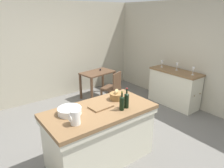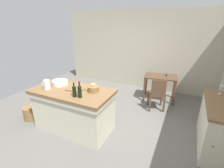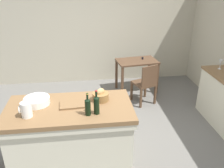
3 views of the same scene
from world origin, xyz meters
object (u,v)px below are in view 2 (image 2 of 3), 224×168
object	(u,v)px
pitcher	(47,85)
wine_glass_middle	(221,88)
wicker_hamper	(30,113)
side_cabinet	(217,126)
wine_bottle_amber	(74,91)
writing_desk	(160,80)
wash_bowl	(60,83)
cutting_board	(75,89)
island_table	(74,108)
wine_bottle_dark	(80,91)
bread_basket	(93,88)
wooden_chair	(157,93)

from	to	relation	value
pitcher	wine_glass_middle	size ratio (longest dim) A/B	1.32
wine_glass_middle	wicker_hamper	size ratio (longest dim) A/B	0.56
side_cabinet	wine_bottle_amber	xyz separation A→B (m)	(-2.47, -0.85, 0.57)
writing_desk	wash_bowl	xyz separation A→B (m)	(-1.85, -2.09, 0.33)
pitcher	cutting_board	world-z (taller)	pitcher
island_table	wine_bottle_dark	distance (m)	0.69
wash_bowl	wicker_hamper	world-z (taller)	wash_bowl
wine_bottle_dark	wine_glass_middle	world-z (taller)	wine_bottle_dark
wash_bowl	pitcher	bearing A→B (deg)	-102.73
wine_bottle_dark	wine_bottle_amber	size ratio (longest dim) A/B	1.07
bread_basket	cutting_board	xyz separation A→B (m)	(-0.38, -0.09, -0.05)
wine_bottle_dark	wine_glass_middle	bearing A→B (deg)	28.37
wash_bowl	wine_bottle_dark	distance (m)	0.86
island_table	side_cabinet	size ratio (longest dim) A/B	1.28
island_table	side_cabinet	xyz separation A→B (m)	(2.72, 0.62, -0.03)
wine_glass_middle	wicker_hamper	world-z (taller)	wine_glass_middle
pitcher	wine_bottle_amber	world-z (taller)	wine_bottle_amber
side_cabinet	wine_glass_middle	distance (m)	0.73
wooden_chair	wash_bowl	world-z (taller)	wash_bowl
bread_basket	pitcher	bearing A→B (deg)	-161.67
cutting_board	wine_glass_middle	xyz separation A→B (m)	(2.67, 1.03, 0.12)
pitcher	wine_glass_middle	world-z (taller)	pitcher
wash_bowl	wine_bottle_dark	bearing A→B (deg)	-23.80
writing_desk	bread_basket	world-z (taller)	bread_basket
wooden_chair	bread_basket	xyz separation A→B (m)	(-1.04, -1.45, 0.50)
writing_desk	wine_bottle_amber	bearing A→B (deg)	-115.65
bread_basket	wicker_hamper	xyz separation A→B (m)	(-1.62, -0.32, -0.82)
pitcher	wash_bowl	world-z (taller)	pitcher
wine_bottle_amber	pitcher	bearing A→B (deg)	176.00
wooden_chair	wine_bottle_dark	size ratio (longest dim) A/B	2.76
wine_bottle_dark	wine_bottle_amber	bearing A→B (deg)	-170.76
cutting_board	wine_bottle_dark	bearing A→B (deg)	-39.39
wine_glass_middle	pitcher	bearing A→B (deg)	-158.88
wash_bowl	wine_bottle_amber	size ratio (longest dim) A/B	1.14
pitcher	wash_bowl	size ratio (longest dim) A/B	0.70
island_table	wicker_hamper	xyz separation A→B (m)	(-1.19, -0.19, -0.33)
wash_bowl	wicker_hamper	distance (m)	1.15
wine_bottle_amber	wine_glass_middle	size ratio (longest dim) A/B	1.66
bread_basket	wine_bottle_dark	world-z (taller)	wine_bottle_dark
writing_desk	wicker_hamper	bearing A→B (deg)	-137.27
side_cabinet	wine_bottle_amber	size ratio (longest dim) A/B	4.41
writing_desk	wicker_hamper	xyz separation A→B (m)	(-2.61, -2.41, -0.47)
bread_basket	wine_bottle_dark	bearing A→B (deg)	-102.57
island_table	bread_basket	bearing A→B (deg)	17.14
wash_bowl	bread_basket	size ratio (longest dim) A/B	1.52
bread_basket	island_table	bearing A→B (deg)	-162.86
side_cabinet	wine_glass_middle	size ratio (longest dim) A/B	7.34
side_cabinet	wicker_hamper	xyz separation A→B (m)	(-3.91, -0.81, -0.30)
island_table	side_cabinet	distance (m)	2.79
writing_desk	wine_bottle_dark	size ratio (longest dim) A/B	3.01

